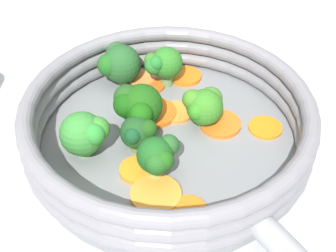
{
  "coord_description": "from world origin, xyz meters",
  "views": [
    {
      "loc": [
        -0.34,
        0.01,
        0.34
      ],
      "look_at": [
        0.0,
        0.0,
        0.03
      ],
      "focal_mm": 50.0,
      "sensor_mm": 36.0,
      "label": 1
    }
  ],
  "objects_px": {
    "carrot_slice_0": "(156,195)",
    "broccoli_floret_1": "(157,157)",
    "carrot_slice_5": "(177,112)",
    "carrot_slice_8": "(188,211)",
    "carrot_slice_9": "(84,142)",
    "carrot_slice_2": "(185,76)",
    "broccoli_floret_3": "(85,134)",
    "carrot_slice_7": "(152,86)",
    "skillet": "(168,143)",
    "broccoli_floret_2": "(138,132)",
    "carrot_slice_1": "(220,124)",
    "carrot_slice_6": "(138,170)",
    "carrot_slice_10": "(155,113)",
    "broccoli_floret_6": "(160,64)",
    "carrot_slice_4": "(265,128)",
    "broccoli_floret_5": "(137,104)",
    "carrot_slice_3": "(142,78)",
    "broccoli_floret_4": "(204,106)",
    "broccoli_floret_0": "(119,63)"
  },
  "relations": [
    {
      "from": "carrot_slice_0",
      "to": "broccoli_floret_1",
      "type": "bearing_deg",
      "value": -4.21
    },
    {
      "from": "carrot_slice_5",
      "to": "carrot_slice_8",
      "type": "bearing_deg",
      "value": -177.47
    },
    {
      "from": "carrot_slice_9",
      "to": "broccoli_floret_1",
      "type": "distance_m",
      "value": 0.09
    },
    {
      "from": "carrot_slice_2",
      "to": "carrot_slice_5",
      "type": "relative_size",
      "value": 1.07
    },
    {
      "from": "broccoli_floret_3",
      "to": "carrot_slice_7",
      "type": "bearing_deg",
      "value": -29.56
    },
    {
      "from": "carrot_slice_9",
      "to": "carrot_slice_2",
      "type": "bearing_deg",
      "value": -44.03
    },
    {
      "from": "carrot_slice_0",
      "to": "carrot_slice_9",
      "type": "distance_m",
      "value": 0.1
    },
    {
      "from": "skillet",
      "to": "broccoli_floret_2",
      "type": "bearing_deg",
      "value": 119.34
    },
    {
      "from": "carrot_slice_5",
      "to": "carrot_slice_1",
      "type": "bearing_deg",
      "value": -114.18
    },
    {
      "from": "carrot_slice_2",
      "to": "carrot_slice_6",
      "type": "height_order",
      "value": "same"
    },
    {
      "from": "carrot_slice_10",
      "to": "broccoli_floret_6",
      "type": "bearing_deg",
      "value": -6.96
    },
    {
      "from": "carrot_slice_1",
      "to": "carrot_slice_0",
      "type": "bearing_deg",
      "value": 144.89
    },
    {
      "from": "carrot_slice_4",
      "to": "carrot_slice_7",
      "type": "distance_m",
      "value": 0.14
    },
    {
      "from": "carrot_slice_8",
      "to": "broccoli_floret_6",
      "type": "distance_m",
      "value": 0.18
    },
    {
      "from": "broccoli_floret_5",
      "to": "broccoli_floret_6",
      "type": "relative_size",
      "value": 1.04
    },
    {
      "from": "carrot_slice_4",
      "to": "carrot_slice_6",
      "type": "height_order",
      "value": "carrot_slice_6"
    },
    {
      "from": "carrot_slice_3",
      "to": "carrot_slice_7",
      "type": "xyz_separation_m",
      "value": [
        -0.01,
        -0.01,
        -0.0
      ]
    },
    {
      "from": "carrot_slice_7",
      "to": "carrot_slice_10",
      "type": "distance_m",
      "value": 0.05
    },
    {
      "from": "broccoli_floret_4",
      "to": "carrot_slice_9",
      "type": "bearing_deg",
      "value": 103.05
    },
    {
      "from": "carrot_slice_3",
      "to": "broccoli_floret_2",
      "type": "height_order",
      "value": "broccoli_floret_2"
    },
    {
      "from": "carrot_slice_3",
      "to": "carrot_slice_9",
      "type": "height_order",
      "value": "same"
    },
    {
      "from": "carrot_slice_1",
      "to": "carrot_slice_9",
      "type": "xyz_separation_m",
      "value": [
        -0.02,
        0.14,
        -0.0
      ]
    },
    {
      "from": "carrot_slice_0",
      "to": "broccoli_floret_5",
      "type": "height_order",
      "value": "broccoli_floret_5"
    },
    {
      "from": "carrot_slice_9",
      "to": "carrot_slice_10",
      "type": "bearing_deg",
      "value": -58.66
    },
    {
      "from": "broccoli_floret_0",
      "to": "broccoli_floret_4",
      "type": "height_order",
      "value": "broccoli_floret_0"
    },
    {
      "from": "carrot_slice_10",
      "to": "broccoli_floret_0",
      "type": "xyz_separation_m",
      "value": [
        0.06,
        0.04,
        0.02
      ]
    },
    {
      "from": "skillet",
      "to": "carrot_slice_3",
      "type": "bearing_deg",
      "value": 16.26
    },
    {
      "from": "carrot_slice_3",
      "to": "carrot_slice_5",
      "type": "height_order",
      "value": "same"
    },
    {
      "from": "carrot_slice_2",
      "to": "carrot_slice_7",
      "type": "xyz_separation_m",
      "value": [
        -0.02,
        0.04,
        -0.0
      ]
    },
    {
      "from": "carrot_slice_2",
      "to": "carrot_slice_10",
      "type": "relative_size",
      "value": 0.81
    },
    {
      "from": "carrot_slice_9",
      "to": "skillet",
      "type": "bearing_deg",
      "value": -85.31
    },
    {
      "from": "carrot_slice_6",
      "to": "broccoli_floret_1",
      "type": "distance_m",
      "value": 0.03
    },
    {
      "from": "skillet",
      "to": "carrot_slice_10",
      "type": "bearing_deg",
      "value": 20.57
    },
    {
      "from": "carrot_slice_5",
      "to": "carrot_slice_7",
      "type": "height_order",
      "value": "same"
    },
    {
      "from": "carrot_slice_3",
      "to": "broccoli_floret_4",
      "type": "distance_m",
      "value": 0.1
    },
    {
      "from": "carrot_slice_8",
      "to": "broccoli_floret_1",
      "type": "height_order",
      "value": "broccoli_floret_1"
    },
    {
      "from": "carrot_slice_5",
      "to": "broccoli_floret_4",
      "type": "distance_m",
      "value": 0.04
    },
    {
      "from": "carrot_slice_2",
      "to": "broccoli_floret_6",
      "type": "distance_m",
      "value": 0.04
    },
    {
      "from": "broccoli_floret_4",
      "to": "broccoli_floret_5",
      "type": "distance_m",
      "value": 0.07
    },
    {
      "from": "carrot_slice_1",
      "to": "broccoli_floret_4",
      "type": "height_order",
      "value": "broccoli_floret_4"
    },
    {
      "from": "carrot_slice_2",
      "to": "carrot_slice_4",
      "type": "bearing_deg",
      "value": -139.3
    },
    {
      "from": "carrot_slice_1",
      "to": "carrot_slice_8",
      "type": "bearing_deg",
      "value": 160.95
    },
    {
      "from": "carrot_slice_4",
      "to": "broccoli_floret_2",
      "type": "bearing_deg",
      "value": 102.06
    },
    {
      "from": "broccoli_floret_2",
      "to": "carrot_slice_2",
      "type": "bearing_deg",
      "value": -23.26
    },
    {
      "from": "skillet",
      "to": "carrot_slice_8",
      "type": "bearing_deg",
      "value": -170.7
    },
    {
      "from": "carrot_slice_3",
      "to": "carrot_slice_5",
      "type": "relative_size",
      "value": 0.9
    },
    {
      "from": "broccoli_floret_0",
      "to": "broccoli_floret_1",
      "type": "height_order",
      "value": "broccoli_floret_0"
    },
    {
      "from": "carrot_slice_9",
      "to": "carrot_slice_10",
      "type": "distance_m",
      "value": 0.08
    },
    {
      "from": "carrot_slice_1",
      "to": "carrot_slice_2",
      "type": "distance_m",
      "value": 0.09
    },
    {
      "from": "carrot_slice_1",
      "to": "carrot_slice_8",
      "type": "xyz_separation_m",
      "value": [
        -0.11,
        0.04,
        0.0
      ]
    }
  ]
}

